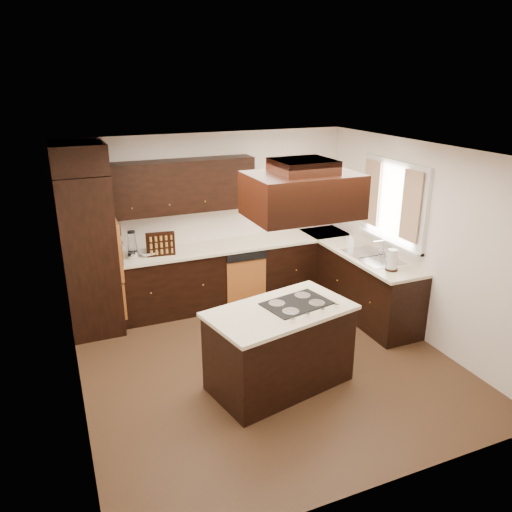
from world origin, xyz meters
The scene contains 30 objects.
floor centered at (0.00, 0.00, -0.01)m, with size 4.20×4.20×0.02m, color brown.
ceiling centered at (0.00, 0.00, 2.51)m, with size 4.20×4.20×0.02m, color silver.
wall_back centered at (0.00, 2.11, 1.25)m, with size 4.20×0.02×2.50m, color #F1E2D1.
wall_front centered at (0.00, -2.11, 1.25)m, with size 4.20×0.02×2.50m, color #F1E2D1.
wall_left centered at (-2.11, 0.00, 1.25)m, with size 0.02×4.20×2.50m, color #F1E2D1.
wall_right centered at (2.11, 0.00, 1.25)m, with size 0.02×4.20×2.50m, color #F1E2D1.
oven_column centered at (-1.78, 1.71, 1.06)m, with size 0.65×0.75×2.12m, color black.
wall_oven_face centered at (-1.43, 1.71, 1.12)m, with size 0.05×0.62×0.78m, color #AF6127.
base_cabinets_back centered at (0.03, 1.80, 0.44)m, with size 2.93×0.60×0.88m, color black.
base_cabinets_right centered at (1.80, 0.90, 0.44)m, with size 0.60×2.40×0.88m, color black.
countertop_back centered at (0.03, 1.79, 0.90)m, with size 2.93×0.63×0.04m, color beige.
countertop_right centered at (1.79, 0.90, 0.90)m, with size 0.63×2.40×0.04m, color beige.
upper_cabinets centered at (-0.43, 1.93, 1.81)m, with size 2.00×0.34×0.72m, color black.
dishwasher_front centered at (0.33, 1.50, 0.40)m, with size 0.60×0.05×0.72m, color #AF6127.
window_frame centered at (2.07, 0.55, 1.65)m, with size 0.06×1.32×1.12m, color silver.
window_pane centered at (2.10, 0.55, 1.65)m, with size 0.00×1.20×1.00m, color white.
curtain_left centered at (2.01, 0.13, 1.70)m, with size 0.02×0.34×0.90m, color beige.
curtain_right centered at (2.01, 0.97, 1.70)m, with size 0.02×0.34×0.90m, color beige.
sink_rim centered at (1.80, 0.55, 0.92)m, with size 0.52×0.84×0.01m, color silver.
island centered at (-0.06, -0.44, 0.44)m, with size 1.48×0.81×0.88m, color black.
island_top centered at (-0.06, -0.44, 0.90)m, with size 1.53×0.86×0.04m, color beige.
cooktop centered at (0.16, -0.39, 0.93)m, with size 0.70×0.47×0.01m, color black.
range_hood centered at (0.10, -0.55, 2.16)m, with size 1.05×0.72×0.42m, color black.
hood_duct centered at (0.10, -0.55, 2.44)m, with size 0.55×0.50×0.13m, color black.
blender_base centered at (-1.22, 1.75, 0.97)m, with size 0.15×0.15×0.10m, color silver.
blender_pitcher centered at (-1.22, 1.75, 1.15)m, with size 0.13×0.13×0.26m, color silver.
spice_rack centered at (-0.84, 1.72, 1.08)m, with size 0.39×0.10×0.32m, color black.
mixing_bowl centered at (-1.00, 1.79, 0.95)m, with size 0.27×0.27×0.07m, color silver.
soap_bottle centered at (1.75, 1.04, 1.02)m, with size 0.09×0.09×0.20m, color silver.
paper_towel centered at (1.72, 0.03, 1.06)m, with size 0.13×0.13×0.28m, color silver.
Camera 1 is at (-2.14, -4.72, 3.24)m, focal length 35.00 mm.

